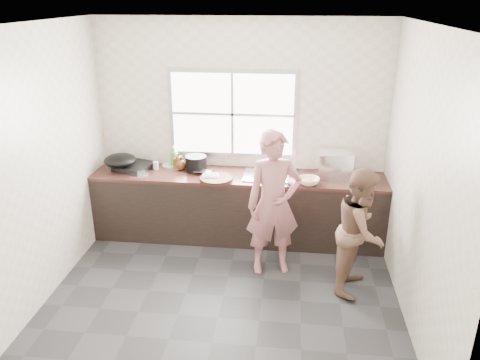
# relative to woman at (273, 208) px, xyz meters

# --- Properties ---
(floor) EXTENTS (3.60, 3.20, 0.01)m
(floor) POSITION_rel_woman_xyz_m (-0.47, -0.58, -0.77)
(floor) COLOR #29292B
(floor) RESTS_ON ground
(ceiling) EXTENTS (3.60, 3.20, 0.01)m
(ceiling) POSITION_rel_woman_xyz_m (-0.47, -0.58, 1.94)
(ceiling) COLOR silver
(ceiling) RESTS_ON wall_back
(wall_back) EXTENTS (3.60, 0.01, 2.70)m
(wall_back) POSITION_rel_woman_xyz_m (-0.47, 1.03, 0.59)
(wall_back) COLOR beige
(wall_back) RESTS_ON ground
(wall_left) EXTENTS (0.01, 3.20, 2.70)m
(wall_left) POSITION_rel_woman_xyz_m (-2.28, -0.58, 0.59)
(wall_left) COLOR silver
(wall_left) RESTS_ON ground
(wall_right) EXTENTS (0.01, 3.20, 2.70)m
(wall_right) POSITION_rel_woman_xyz_m (1.33, -0.58, 0.59)
(wall_right) COLOR beige
(wall_right) RESTS_ON ground
(wall_front) EXTENTS (3.60, 0.01, 2.70)m
(wall_front) POSITION_rel_woman_xyz_m (-0.47, -2.18, 0.59)
(wall_front) COLOR beige
(wall_front) RESTS_ON ground
(cabinet) EXTENTS (3.60, 0.62, 0.82)m
(cabinet) POSITION_rel_woman_xyz_m (-0.47, 0.71, -0.35)
(cabinet) COLOR black
(cabinet) RESTS_ON floor
(countertop) EXTENTS (3.60, 0.64, 0.04)m
(countertop) POSITION_rel_woman_xyz_m (-0.47, 0.71, 0.08)
(countertop) COLOR #321914
(countertop) RESTS_ON cabinet
(sink) EXTENTS (0.55, 0.45, 0.02)m
(sink) POSITION_rel_woman_xyz_m (-0.12, 0.71, 0.10)
(sink) COLOR silver
(sink) RESTS_ON countertop
(faucet) EXTENTS (0.02, 0.02, 0.30)m
(faucet) POSITION_rel_woman_xyz_m (-0.12, 0.91, 0.25)
(faucet) COLOR silver
(faucet) RESTS_ON countertop
(window_frame) EXTENTS (1.60, 0.05, 1.10)m
(window_frame) POSITION_rel_woman_xyz_m (-0.57, 1.01, 0.79)
(window_frame) COLOR #9EA0A5
(window_frame) RESTS_ON wall_back
(window_glazing) EXTENTS (1.50, 0.01, 1.00)m
(window_glazing) POSITION_rel_woman_xyz_m (-0.57, 0.99, 0.79)
(window_glazing) COLOR white
(window_glazing) RESTS_ON window_frame
(woman) EXTENTS (0.63, 0.49, 1.53)m
(woman) POSITION_rel_woman_xyz_m (0.00, 0.00, 0.00)
(woman) COLOR #AA6668
(woman) RESTS_ON floor
(person_side) EXTENTS (0.69, 0.78, 1.35)m
(person_side) POSITION_rel_woman_xyz_m (0.91, -0.25, -0.09)
(person_side) COLOR brown
(person_side) RESTS_ON floor
(cutting_board) EXTENTS (0.51, 0.51, 0.04)m
(cutting_board) POSITION_rel_woman_xyz_m (-0.71, 0.50, 0.12)
(cutting_board) COLOR black
(cutting_board) RESTS_ON countertop
(cleaver) EXTENTS (0.21, 0.11, 0.01)m
(cleaver) POSITION_rel_woman_xyz_m (-0.91, 0.68, 0.14)
(cleaver) COLOR #AAADB1
(cleaver) RESTS_ON cutting_board
(bowl_mince) EXTENTS (0.24, 0.24, 0.05)m
(bowl_mince) POSITION_rel_woman_xyz_m (-0.78, 0.55, 0.12)
(bowl_mince) COLOR silver
(bowl_mince) RESTS_ON countertop
(bowl_crabs) EXTENTS (0.21, 0.21, 0.06)m
(bowl_crabs) POSITION_rel_woman_xyz_m (0.38, 0.50, 0.13)
(bowl_crabs) COLOR silver
(bowl_crabs) RESTS_ON countertop
(bowl_held) EXTENTS (0.24, 0.24, 0.06)m
(bowl_held) POSITION_rel_woman_xyz_m (0.20, 0.50, 0.13)
(bowl_held) COLOR white
(bowl_held) RESTS_ON countertop
(black_pot) EXTENTS (0.30, 0.30, 0.19)m
(black_pot) POSITION_rel_woman_xyz_m (-1.01, 0.80, 0.19)
(black_pot) COLOR black
(black_pot) RESTS_ON countertop
(plate_food) EXTENTS (0.20, 0.20, 0.02)m
(plate_food) POSITION_rel_woman_xyz_m (-1.39, 0.94, 0.11)
(plate_food) COLOR silver
(plate_food) RESTS_ON countertop
(bottle_green) EXTENTS (0.12, 0.12, 0.27)m
(bottle_green) POSITION_rel_woman_xyz_m (-1.33, 0.94, 0.23)
(bottle_green) COLOR #488C2E
(bottle_green) RESTS_ON countertop
(bottle_brown_tall) EXTENTS (0.10, 0.10, 0.19)m
(bottle_brown_tall) POSITION_rel_woman_xyz_m (-1.26, 0.86, 0.19)
(bottle_brown_tall) COLOR #432C10
(bottle_brown_tall) RESTS_ON countertop
(bottle_brown_short) EXTENTS (0.17, 0.17, 0.16)m
(bottle_brown_short) POSITION_rel_woman_xyz_m (-1.21, 0.82, 0.18)
(bottle_brown_short) COLOR #4B2A12
(bottle_brown_short) RESTS_ON countertop
(glass_jar) EXTENTS (0.09, 0.09, 0.10)m
(glass_jar) POSITION_rel_woman_xyz_m (-1.53, 0.79, 0.15)
(glass_jar) COLOR silver
(glass_jar) RESTS_ON countertop
(burner) EXTENTS (0.53, 0.53, 0.06)m
(burner) POSITION_rel_woman_xyz_m (-1.81, 0.78, 0.13)
(burner) COLOR black
(burner) RESTS_ON countertop
(wok) EXTENTS (0.42, 0.42, 0.15)m
(wok) POSITION_rel_woman_xyz_m (-1.96, 0.70, 0.23)
(wok) COLOR black
(wok) RESTS_ON burner
(dish_rack) EXTENTS (0.46, 0.35, 0.31)m
(dish_rack) POSITION_rel_woman_xyz_m (0.68, 0.80, 0.25)
(dish_rack) COLOR white
(dish_rack) RESTS_ON countertop
(pot_lid_left) EXTENTS (0.31, 0.31, 0.01)m
(pot_lid_left) POSITION_rel_woman_xyz_m (-1.70, 0.60, 0.10)
(pot_lid_left) COLOR silver
(pot_lid_left) RESTS_ON countertop
(pot_lid_right) EXTENTS (0.33, 0.33, 0.01)m
(pot_lid_right) POSITION_rel_woman_xyz_m (-1.31, 0.91, 0.10)
(pot_lid_right) COLOR silver
(pot_lid_right) RESTS_ON countertop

